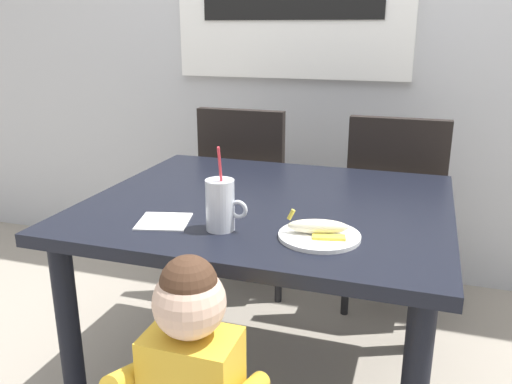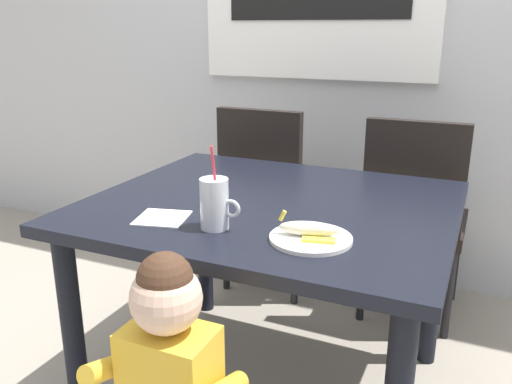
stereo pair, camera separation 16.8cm
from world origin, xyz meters
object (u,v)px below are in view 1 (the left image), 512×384
at_px(dining_chair_left, 249,189).
at_px(toddler_standing, 192,377).
at_px(milk_cup, 221,208).
at_px(dining_chair_right, 395,205).
at_px(paper_napkin, 164,221).
at_px(snack_plate, 319,236).
at_px(peeled_banana, 319,227).
at_px(dining_table, 268,229).

xyz_separation_m(dining_chair_left, toddler_standing, (0.35, -1.44, -0.02)).
bearing_deg(dining_chair_left, milk_cup, 104.67).
height_order(dining_chair_left, dining_chair_right, same).
height_order(toddler_standing, paper_napkin, toddler_standing).
distance_m(dining_chair_right, toddler_standing, 1.47).
bearing_deg(dining_chair_left, snack_plate, 118.42).
bearing_deg(peeled_banana, dining_chair_left, 118.33).
bearing_deg(dining_chair_left, dining_table, 113.48).
height_order(toddler_standing, milk_cup, milk_cup).
relative_size(milk_cup, snack_plate, 1.09).
distance_m(toddler_standing, peeled_banana, 0.52).
distance_m(toddler_standing, snack_plate, 0.51).
relative_size(dining_table, milk_cup, 4.77).
height_order(dining_chair_left, snack_plate, dining_chair_left).
bearing_deg(snack_plate, dining_chair_left, 118.42).
bearing_deg(paper_napkin, milk_cup, -1.19).
height_order(milk_cup, paper_napkin, milk_cup).
height_order(dining_chair_right, snack_plate, dining_chair_right).
height_order(milk_cup, peeled_banana, milk_cup).
bearing_deg(toddler_standing, milk_cup, 100.41).
relative_size(dining_chair_left, toddler_standing, 1.15).
bearing_deg(dining_table, toddler_standing, -88.84).
bearing_deg(peeled_banana, snack_plate, -38.12).
relative_size(peeled_banana, paper_napkin, 1.17).
bearing_deg(toddler_standing, paper_napkin, 124.53).
distance_m(dining_chair_left, milk_cup, 1.14).
distance_m(milk_cup, peeled_banana, 0.29).
bearing_deg(dining_chair_right, dining_chair_left, -1.42).
bearing_deg(toddler_standing, peeled_banana, 61.42).
bearing_deg(dining_chair_right, paper_napkin, 59.17).
bearing_deg(dining_chair_right, peeled_banana, 81.39).
relative_size(dining_chair_left, peeled_banana, 5.47).
xyz_separation_m(dining_table, milk_cup, (-0.05, -0.30, 0.17)).
distance_m(dining_chair_right, snack_plate, 1.06).
bearing_deg(dining_chair_left, dining_chair_right, 178.58).
xyz_separation_m(snack_plate, paper_napkin, (-0.47, -0.02, -0.00)).
relative_size(dining_table, dining_chair_left, 1.25).
bearing_deg(toddler_standing, dining_table, 91.16).
relative_size(dining_chair_left, paper_napkin, 6.40).
distance_m(dining_chair_right, paper_napkin, 1.24).
xyz_separation_m(dining_table, toddler_standing, (0.01, -0.67, -0.13)).
relative_size(dining_table, peeled_banana, 6.84).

